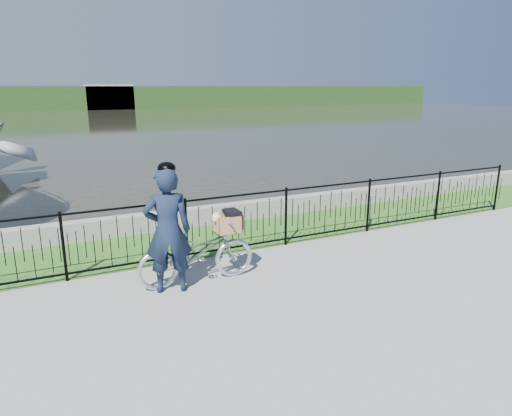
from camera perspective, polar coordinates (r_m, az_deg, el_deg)
ground at (r=7.27m, az=2.94°, el=-9.56°), size 120.00×120.00×0.00m
grass_strip at (r=9.48m, az=-4.57°, el=-3.60°), size 60.00×2.00×0.01m
water at (r=39.05m, az=-21.10°, el=9.60°), size 120.00×120.00×0.00m
quay_wall at (r=10.32m, az=-6.59°, el=-0.96°), size 60.00×0.30×0.40m
fence at (r=8.42m, az=-2.19°, el=-1.89°), size 14.00×0.06×1.15m
far_treeline at (r=65.90m, az=-23.35°, el=12.51°), size 120.00×6.00×3.00m
far_building_right at (r=64.97m, az=-17.89°, el=13.07°), size 6.00×3.00×3.20m
bicycle_rig at (r=7.22m, az=-7.36°, el=-5.50°), size 1.88×0.66×1.14m
cyclist at (r=6.86m, az=-10.98°, el=-2.66°), size 0.78×0.60×1.98m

